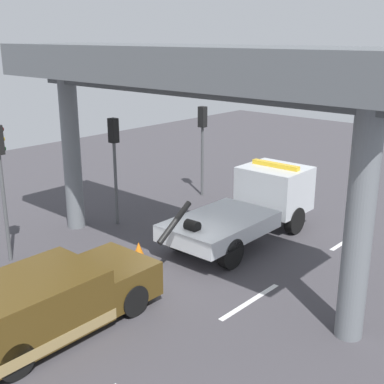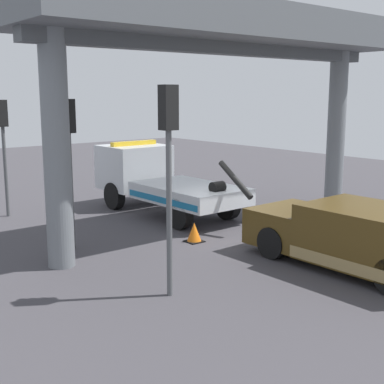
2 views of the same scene
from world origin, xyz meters
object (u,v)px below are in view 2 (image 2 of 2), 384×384
(tow_truck_white, at_px, (156,178))
(traffic_cone_orange, at_px, (194,233))
(traffic_light_far, at_px, (69,141))
(traffic_light_near, at_px, (168,145))
(traffic_light_mid, at_px, (3,132))
(towed_van_green, at_px, (357,238))

(tow_truck_white, relative_size, traffic_cone_orange, 12.75)
(tow_truck_white, bearing_deg, traffic_light_far, 118.44)
(traffic_light_near, distance_m, traffic_light_mid, 9.50)
(towed_van_green, xyz_separation_m, traffic_light_mid, (10.99, 4.59, 2.17))
(towed_van_green, height_order, traffic_light_far, traffic_light_far)
(traffic_cone_orange, bearing_deg, traffic_light_near, 133.40)
(traffic_light_near, xyz_separation_m, traffic_cone_orange, (2.85, -3.01, -2.94))
(traffic_light_near, distance_m, traffic_cone_orange, 5.09)
(traffic_light_far, distance_m, traffic_cone_orange, 4.38)
(tow_truck_white, height_order, towed_van_green, tow_truck_white)
(traffic_cone_orange, bearing_deg, traffic_light_far, 61.31)
(tow_truck_white, relative_size, traffic_light_near, 1.65)
(traffic_light_far, bearing_deg, tow_truck_white, -61.56)
(traffic_light_far, relative_size, traffic_light_mid, 1.02)
(traffic_light_near, bearing_deg, tow_truck_white, -33.25)
(towed_van_green, distance_m, traffic_cone_orange, 4.65)
(towed_van_green, distance_m, traffic_light_near, 5.40)
(traffic_light_mid, bearing_deg, traffic_light_far, 180.00)
(traffic_light_near, xyz_separation_m, traffic_light_far, (4.50, 0.00, -0.22))
(tow_truck_white, relative_size, traffic_light_far, 1.77)
(traffic_light_far, xyz_separation_m, traffic_light_mid, (5.00, -0.00, -0.05))
(tow_truck_white, relative_size, traffic_light_mid, 1.80)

